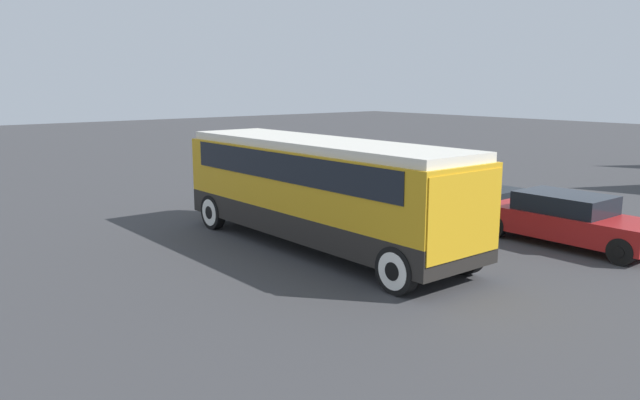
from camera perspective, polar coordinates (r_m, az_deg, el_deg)
name	(u,v)px	position (r m, az deg, el deg)	size (l,w,h in m)	color
ground_plane	(320,248)	(17.09, 0.00, -4.37)	(120.00, 120.00, 0.00)	#38383A
tour_bus	(322,184)	(16.64, 0.21, 1.48)	(9.68, 2.59, 2.94)	black
parked_car_near	(568,219)	(18.54, 21.76, -1.66)	(4.63, 1.89, 1.43)	maroon
parked_car_mid	(459,186)	(23.44, 12.56, 1.24)	(4.60, 1.79, 1.40)	black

